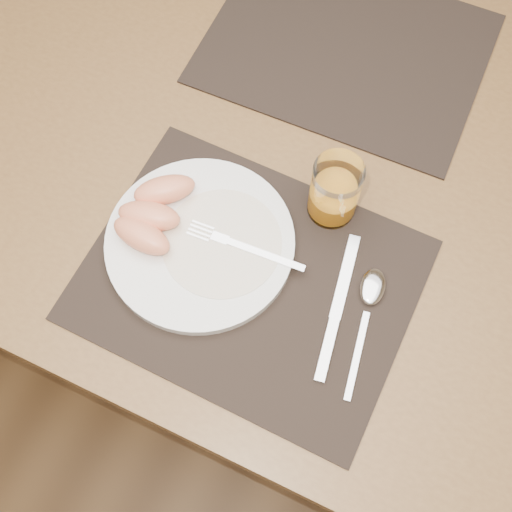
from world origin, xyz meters
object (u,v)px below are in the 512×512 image
object	(u,v)px
placemat_far	(346,48)
fork	(236,244)
placemat_near	(249,280)
juice_glass	(334,193)
table	(290,179)
plate	(200,243)
spoon	(370,297)
knife	(335,318)

from	to	relation	value
placemat_far	fork	size ratio (longest dim) A/B	2.57
placemat_near	placemat_far	bearing A→B (deg)	94.00
placemat_far	juice_glass	world-z (taller)	juice_glass
table	juice_glass	distance (m)	0.18
fork	juice_glass	xyz separation A→B (m)	(0.10, 0.12, 0.03)
table	placemat_near	distance (m)	0.24
plate	spoon	xyz separation A→B (m)	(0.25, 0.03, -0.00)
placemat_near	placemat_far	size ratio (longest dim) A/B	1.00
placemat_far	plate	size ratio (longest dim) A/B	1.67
knife	juice_glass	distance (m)	0.18
spoon	plate	bearing A→B (deg)	-173.72
placemat_near	juice_glass	size ratio (longest dim) A/B	4.22
knife	spoon	distance (m)	0.06
placemat_far	spoon	bearing A→B (deg)	-63.79
plate	juice_glass	bearing A→B (deg)	42.45
plate	spoon	distance (m)	0.25
juice_glass	spoon	bearing A→B (deg)	-46.18
fork	spoon	world-z (taller)	fork
plate	juice_glass	world-z (taller)	juice_glass
spoon	juice_glass	xyz separation A→B (m)	(-0.10, 0.11, 0.04)
placemat_near	plate	xyz separation A→B (m)	(-0.09, 0.02, 0.01)
fork	juice_glass	distance (m)	0.16
plate	spoon	world-z (taller)	plate
placemat_far	juice_glass	xyz separation A→B (m)	(0.09, -0.29, 0.05)
placemat_near	spoon	distance (m)	0.17
table	juice_glass	xyz separation A→B (m)	(0.09, -0.07, 0.13)
fork	knife	distance (m)	0.17
knife	fork	bearing A→B (deg)	167.53
table	juice_glass	world-z (taller)	juice_glass
spoon	placemat_near	bearing A→B (deg)	-164.50
table	spoon	distance (m)	0.28
placemat_far	spoon	world-z (taller)	spoon
placemat_near	placemat_far	world-z (taller)	same
table	knife	bearing A→B (deg)	-54.44
knife	spoon	xyz separation A→B (m)	(0.03, 0.05, 0.00)
fork	juice_glass	size ratio (longest dim) A/B	1.64
fork	juice_glass	world-z (taller)	juice_glass
table	knife	distance (m)	0.29
placemat_near	knife	distance (m)	0.13
knife	juice_glass	world-z (taller)	juice_glass
spoon	fork	bearing A→B (deg)	-176.61
placemat_far	fork	distance (m)	0.41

